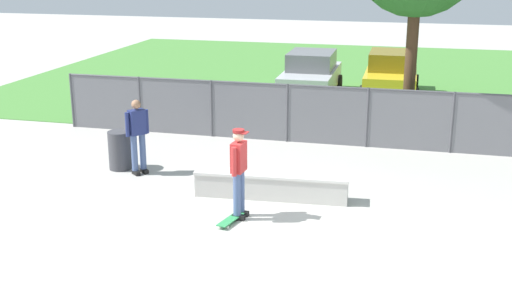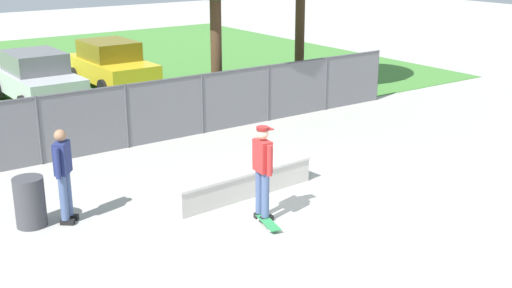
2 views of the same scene
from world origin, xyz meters
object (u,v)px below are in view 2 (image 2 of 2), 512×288
at_px(car_silver, 37,78).
at_px(bystander, 64,172).
at_px(car_yellow, 111,64).
at_px(skateboard, 268,222).
at_px(skateboarder, 263,169).
at_px(concrete_ledge, 243,183).
at_px(trash_bin, 30,202).

bearing_deg(car_silver, bystander, -105.06).
distance_m(car_silver, bystander, 9.95).
bearing_deg(car_yellow, skateboard, -101.04).
bearing_deg(skateboard, car_silver, 91.84).
xyz_separation_m(skateboarder, car_yellow, (2.39, 12.41, -0.19)).
bearing_deg(skateboard, concrete_ledge, 72.44).
xyz_separation_m(car_yellow, trash_bin, (-6.05, -10.14, -0.36)).
bearing_deg(trash_bin, car_silver, 71.23).
bearing_deg(concrete_ledge, skateboard, -107.56).
distance_m(car_silver, car_yellow, 2.96).
bearing_deg(concrete_ledge, bystander, 166.33).
relative_size(skateboarder, skateboard, 2.23).
height_order(car_yellow, bystander, bystander).
relative_size(skateboarder, bystander, 1.01).
relative_size(skateboarder, trash_bin, 1.94).
bearing_deg(car_silver, skateboarder, -87.68).
xyz_separation_m(skateboard, car_yellow, (2.48, 12.72, 0.77)).
distance_m(concrete_ledge, skateboarder, 1.46).
xyz_separation_m(bystander, trash_bin, (-0.60, 0.23, -0.53)).
bearing_deg(skateboarder, concrete_ledge, 72.15).
distance_m(concrete_ledge, skateboard, 1.59).
distance_m(skateboarder, car_yellow, 12.64).
bearing_deg(car_silver, car_yellow, 14.99).
bearing_deg(car_silver, concrete_ledge, -85.30).
relative_size(car_silver, trash_bin, 4.45).
bearing_deg(car_yellow, concrete_ledge, -100.14).
bearing_deg(car_silver, skateboard, -88.16).
bearing_deg(skateboard, bystander, 141.74).
height_order(skateboarder, car_yellow, skateboarder).
xyz_separation_m(skateboarder, car_silver, (-0.47, 11.64, -0.19)).
xyz_separation_m(skateboard, car_silver, (-0.38, 11.95, 0.77)).
height_order(skateboarder, trash_bin, skateboarder).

